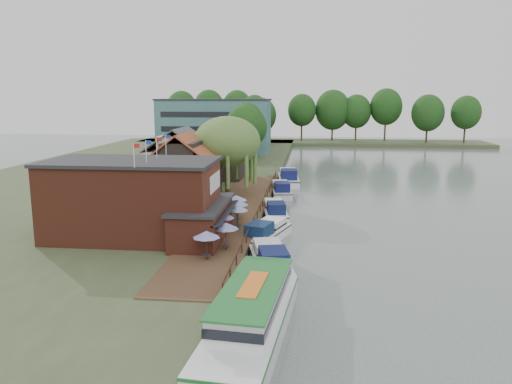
{
  "coord_description": "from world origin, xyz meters",
  "views": [
    {
      "loc": [
        0.25,
        -44.3,
        13.98
      ],
      "look_at": [
        -6.0,
        12.0,
        3.0
      ],
      "focal_mm": 35.0,
      "sensor_mm": 36.0,
      "label": 1
    }
  ],
  "objects_px": {
    "cottage_b": "(181,159)",
    "willow": "(227,157)",
    "pub": "(153,199)",
    "umbrella_0": "(207,245)",
    "umbrella_2": "(222,225)",
    "cottage_c": "(220,152)",
    "cruiser_4": "(288,176)",
    "cruiser_1": "(266,230)",
    "umbrella_5": "(236,206)",
    "hotel_block": "(215,126)",
    "cruiser_2": "(275,209)",
    "swan": "(259,302)",
    "cruiser_3": "(281,188)",
    "cottage_a": "(184,169)",
    "umbrella_4": "(237,211)",
    "cruiser_0": "(270,257)",
    "umbrella_1": "(226,236)",
    "tour_boat": "(251,313)",
    "umbrella_3": "(238,217)"
  },
  "relations": [
    {
      "from": "cruiser_1",
      "to": "swan",
      "type": "bearing_deg",
      "value": -69.36
    },
    {
      "from": "umbrella_3",
      "to": "cruiser_3",
      "type": "height_order",
      "value": "umbrella_3"
    },
    {
      "from": "cruiser_2",
      "to": "pub",
      "type": "bearing_deg",
      "value": -137.77
    },
    {
      "from": "umbrella_2",
      "to": "cruiser_3",
      "type": "height_order",
      "value": "umbrella_2"
    },
    {
      "from": "umbrella_1",
      "to": "cruiser_2",
      "type": "distance_m",
      "value": 16.54
    },
    {
      "from": "umbrella_1",
      "to": "umbrella_5",
      "type": "relative_size",
      "value": 0.99
    },
    {
      "from": "cruiser_1",
      "to": "umbrella_4",
      "type": "bearing_deg",
      "value": 157.39
    },
    {
      "from": "hotel_block",
      "to": "cruiser_2",
      "type": "relative_size",
      "value": 2.83
    },
    {
      "from": "willow",
      "to": "cruiser_1",
      "type": "bearing_deg",
      "value": -68.37
    },
    {
      "from": "hotel_block",
      "to": "cruiser_4",
      "type": "bearing_deg",
      "value": -62.12
    },
    {
      "from": "cruiser_1",
      "to": "umbrella_5",
      "type": "bearing_deg",
      "value": 143.52
    },
    {
      "from": "umbrella_2",
      "to": "umbrella_3",
      "type": "xyz_separation_m",
      "value": [
        1.03,
        3.15,
        0.0
      ]
    },
    {
      "from": "cruiser_4",
      "to": "tour_boat",
      "type": "bearing_deg",
      "value": -94.77
    },
    {
      "from": "umbrella_5",
      "to": "cruiser_2",
      "type": "distance_m",
      "value": 6.05
    },
    {
      "from": "umbrella_1",
      "to": "cruiser_1",
      "type": "distance_m",
      "value": 7.33
    },
    {
      "from": "umbrella_4",
      "to": "cruiser_0",
      "type": "height_order",
      "value": "umbrella_4"
    },
    {
      "from": "pub",
      "to": "cottage_a",
      "type": "height_order",
      "value": "cottage_a"
    },
    {
      "from": "umbrella_5",
      "to": "tour_boat",
      "type": "distance_m",
      "value": 25.35
    },
    {
      "from": "cottage_b",
      "to": "swan",
      "type": "distance_m",
      "value": 39.99
    },
    {
      "from": "cruiser_4",
      "to": "swan",
      "type": "xyz_separation_m",
      "value": [
        0.24,
        -47.36,
        -1.11
      ]
    },
    {
      "from": "cottage_b",
      "to": "umbrella_4",
      "type": "relative_size",
      "value": 4.04
    },
    {
      "from": "pub",
      "to": "umbrella_3",
      "type": "xyz_separation_m",
      "value": [
        7.23,
        3.67,
        -2.36
      ]
    },
    {
      "from": "willow",
      "to": "cruiser_0",
      "type": "height_order",
      "value": "willow"
    },
    {
      "from": "cruiser_2",
      "to": "cruiser_1",
      "type": "bearing_deg",
      "value": -100.58
    },
    {
      "from": "umbrella_3",
      "to": "cruiser_2",
      "type": "distance_m",
      "value": 9.9
    },
    {
      "from": "pub",
      "to": "cottage_b",
      "type": "height_order",
      "value": "cottage_b"
    },
    {
      "from": "umbrella_1",
      "to": "cruiser_1",
      "type": "xyz_separation_m",
      "value": [
        2.83,
        6.66,
        -1.19
      ]
    },
    {
      "from": "cottage_b",
      "to": "umbrella_4",
      "type": "distance_m",
      "value": 21.89
    },
    {
      "from": "pub",
      "to": "cruiser_1",
      "type": "distance_m",
      "value": 11.22
    },
    {
      "from": "tour_boat",
      "to": "umbrella_3",
      "type": "bearing_deg",
      "value": 105.67
    },
    {
      "from": "umbrella_0",
      "to": "umbrella_3",
      "type": "height_order",
      "value": "same"
    },
    {
      "from": "cruiser_2",
      "to": "cruiser_3",
      "type": "height_order",
      "value": "cruiser_3"
    },
    {
      "from": "umbrella_3",
      "to": "cottage_b",
      "type": "bearing_deg",
      "value": 117.78
    },
    {
      "from": "willow",
      "to": "umbrella_0",
      "type": "distance_m",
      "value": 26.35
    },
    {
      "from": "willow",
      "to": "cruiser_3",
      "type": "height_order",
      "value": "willow"
    },
    {
      "from": "umbrella_0",
      "to": "umbrella_2",
      "type": "xyz_separation_m",
      "value": [
        0.06,
        6.44,
        0.0
      ]
    },
    {
      "from": "cottage_b",
      "to": "umbrella_2",
      "type": "distance_m",
      "value": 26.69
    },
    {
      "from": "cruiser_2",
      "to": "umbrella_2",
      "type": "bearing_deg",
      "value": -117.41
    },
    {
      "from": "pub",
      "to": "cottage_a",
      "type": "distance_m",
      "value": 15.05
    },
    {
      "from": "cottage_a",
      "to": "umbrella_1",
      "type": "height_order",
      "value": "cottage_a"
    },
    {
      "from": "umbrella_5",
      "to": "umbrella_4",
      "type": "bearing_deg",
      "value": -79.07
    },
    {
      "from": "cruiser_4",
      "to": "cottage_a",
      "type": "bearing_deg",
      "value": -124.64
    },
    {
      "from": "cottage_a",
      "to": "umbrella_5",
      "type": "xyz_separation_m",
      "value": [
        7.35,
        -6.47,
        -2.96
      ]
    },
    {
      "from": "cruiser_4",
      "to": "cottage_b",
      "type": "bearing_deg",
      "value": -149.23
    },
    {
      "from": "cottage_b",
      "to": "willow",
      "type": "height_order",
      "value": "willow"
    },
    {
      "from": "cottage_c",
      "to": "cruiser_3",
      "type": "height_order",
      "value": "cottage_c"
    },
    {
      "from": "swan",
      "to": "hotel_block",
      "type": "bearing_deg",
      "value": 102.9
    },
    {
      "from": "cruiser_3",
      "to": "tour_boat",
      "type": "bearing_deg",
      "value": -97.25
    },
    {
      "from": "cottage_c",
      "to": "cruiser_4",
      "type": "bearing_deg",
      "value": 8.57
    },
    {
      "from": "hotel_block",
      "to": "cruiser_2",
      "type": "xyz_separation_m",
      "value": [
        18.19,
        -57.96,
        -6.08
      ]
    }
  ]
}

